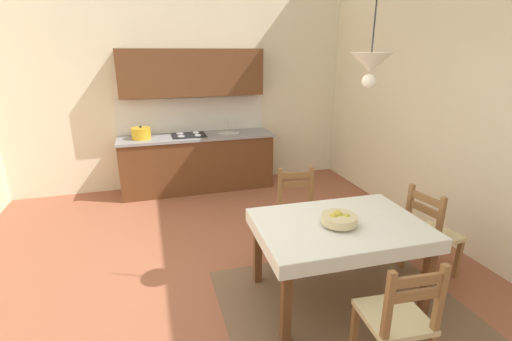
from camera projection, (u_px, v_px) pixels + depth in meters
name	position (u px, v px, depth m)	size (l,w,h in m)	color
ground_plane	(228.00, 294.00, 3.49)	(5.97, 6.76, 0.10)	#99563D
wall_back	(181.00, 59.00, 5.69)	(5.97, 0.12, 4.10)	beige
wall_right	(495.00, 64.00, 3.59)	(0.12, 6.76, 4.10)	beige
area_rug	(340.00, 302.00, 3.29)	(2.10, 1.60, 0.01)	brown
kitchen_cabinetry	(196.00, 137.00, 5.80)	(2.40, 0.63, 2.20)	brown
dining_table	(339.00, 235.00, 3.18)	(1.47, 1.05, 0.75)	brown
dining_chair_camera_side	(397.00, 319.00, 2.46)	(0.45, 0.45, 0.93)	#D1BC89
dining_chair_window_side	(431.00, 234.00, 3.60)	(0.47, 0.47, 0.93)	#D1BC89
dining_chair_kitchen_side	(298.00, 213.00, 4.06)	(0.48, 0.48, 0.93)	#D1BC89
fruit_bowl	(339.00, 219.00, 3.08)	(0.30, 0.30, 0.12)	beige
pendant_lamp	(371.00, 64.00, 2.75)	(0.32, 0.32, 0.80)	black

